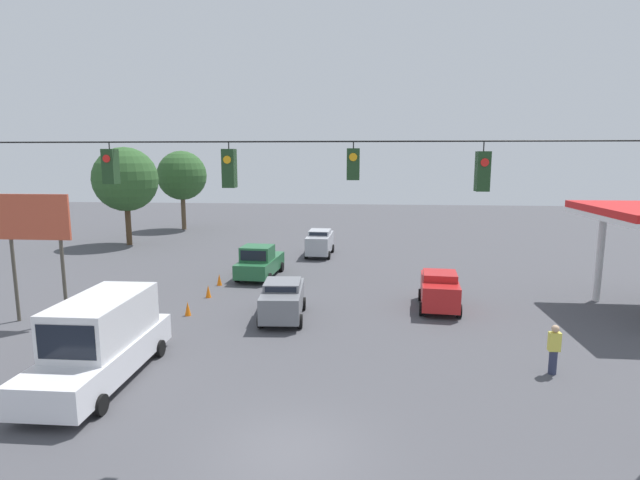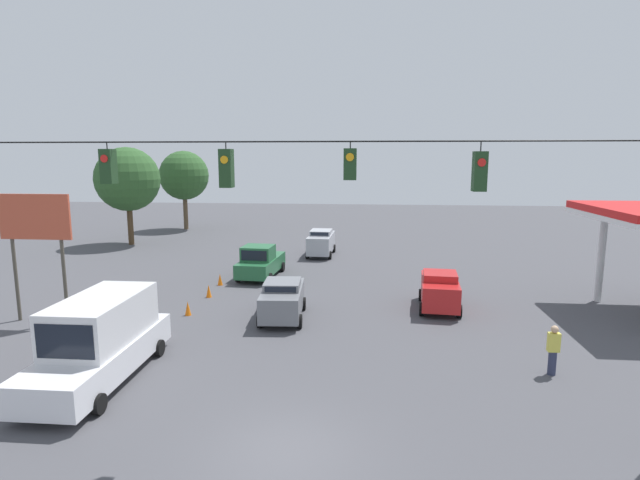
% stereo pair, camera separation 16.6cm
% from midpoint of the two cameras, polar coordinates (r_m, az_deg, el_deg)
% --- Properties ---
extents(ground_plane, '(140.00, 140.00, 0.00)m').
position_cam_midpoint_polar(ground_plane, '(14.24, -4.01, -23.07)').
color(ground_plane, '#47474C').
extents(overhead_signal_span, '(20.01, 0.38, 8.85)m').
position_cam_midpoint_polar(overhead_signal_span, '(13.06, -3.66, 0.43)').
color(overhead_signal_span, '#4C473D').
rests_on(overhead_signal_span, ground_plane).
extents(sedan_grey_withflow_mid, '(2.25, 4.34, 1.84)m').
position_cam_midpoint_polar(sedan_grey_withflow_mid, '(24.06, -4.47, -6.71)').
color(sedan_grey_withflow_mid, slate).
rests_on(sedan_grey_withflow_mid, ground_plane).
extents(sedan_red_oncoming_far, '(2.29, 4.14, 1.90)m').
position_cam_midpoint_polar(sedan_red_oncoming_far, '(26.17, 13.30, -5.55)').
color(sedan_red_oncoming_far, red).
rests_on(sedan_red_oncoming_far, ground_plane).
extents(pickup_truck_green_withflow_far, '(2.52, 5.15, 2.12)m').
position_cam_midpoint_polar(pickup_truck_green_withflow_far, '(32.30, -7.07, -2.55)').
color(pickup_truck_green_withflow_far, '#236038').
rests_on(pickup_truck_green_withflow_far, ground_plane).
extents(box_truck_white_parked_shoulder, '(2.58, 6.92, 2.88)m').
position_cam_midpoint_polar(box_truck_white_parked_shoulder, '(19.14, -23.91, -10.37)').
color(box_truck_white_parked_shoulder, silver).
rests_on(box_truck_white_parked_shoulder, ground_plane).
extents(sedan_silver_withflow_deep, '(2.08, 4.49, 2.03)m').
position_cam_midpoint_polar(sedan_silver_withflow_deep, '(39.13, -0.14, -0.25)').
color(sedan_silver_withflow_deep, '#A8AAB2').
rests_on(sedan_silver_withflow_deep, ground_plane).
extents(traffic_cone_nearest, '(0.30, 0.30, 0.70)m').
position_cam_midpoint_polar(traffic_cone_nearest, '(20.49, -21.13, -12.07)').
color(traffic_cone_nearest, orange).
rests_on(traffic_cone_nearest, ground_plane).
extents(traffic_cone_second, '(0.30, 0.30, 0.70)m').
position_cam_midpoint_polar(traffic_cone_second, '(22.79, -17.88, -9.69)').
color(traffic_cone_second, orange).
rests_on(traffic_cone_second, ground_plane).
extents(traffic_cone_third, '(0.30, 0.30, 0.70)m').
position_cam_midpoint_polar(traffic_cone_third, '(25.40, -15.06, -7.58)').
color(traffic_cone_third, orange).
rests_on(traffic_cone_third, ground_plane).
extents(traffic_cone_fourth, '(0.30, 0.30, 0.70)m').
position_cam_midpoint_polar(traffic_cone_fourth, '(28.29, -12.82, -5.74)').
color(traffic_cone_fourth, orange).
rests_on(traffic_cone_fourth, ground_plane).
extents(traffic_cone_fifth, '(0.30, 0.30, 0.70)m').
position_cam_midpoint_polar(traffic_cone_fifth, '(30.77, -11.59, -4.46)').
color(traffic_cone_fifth, orange).
rests_on(traffic_cone_fifth, ground_plane).
extents(traffic_cone_farthest, '(0.30, 0.30, 0.70)m').
position_cam_midpoint_polar(traffic_cone_farthest, '(33.70, -9.80, -3.19)').
color(traffic_cone_farthest, orange).
rests_on(traffic_cone_farthest, ground_plane).
extents(roadside_billboard, '(3.43, 0.16, 6.00)m').
position_cam_midpoint_polar(roadside_billboard, '(26.28, -29.98, 1.06)').
color(roadside_billboard, '#4C473D').
rests_on(roadside_billboard, ground_plane).
extents(pedestrian, '(0.40, 0.28, 1.81)m').
position_cam_midpoint_polar(pedestrian, '(19.88, 24.94, -11.25)').
color(pedestrian, '#2D334C').
rests_on(pedestrian, ground_plane).
extents(tree_horizon_left, '(5.54, 5.54, 8.53)m').
position_cam_midpoint_polar(tree_horizon_left, '(46.69, -21.43, 6.45)').
color(tree_horizon_left, '#4C3823').
rests_on(tree_horizon_left, ground_plane).
extents(tree_horizon_right, '(5.15, 5.15, 8.32)m').
position_cam_midpoint_polar(tree_horizon_right, '(54.94, -15.59, 7.09)').
color(tree_horizon_right, brown).
rests_on(tree_horizon_right, ground_plane).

